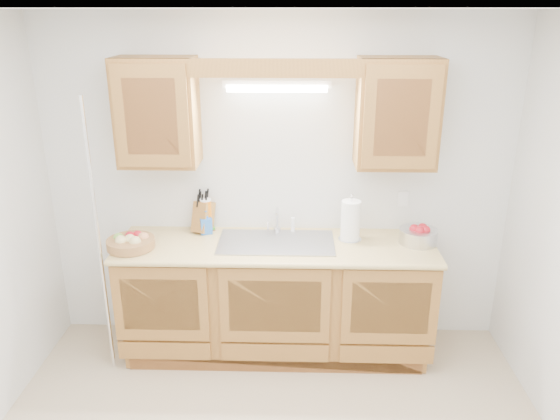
{
  "coord_description": "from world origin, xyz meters",
  "views": [
    {
      "loc": [
        0.13,
        -2.43,
        2.5
      ],
      "look_at": [
        0.04,
        0.85,
        1.29
      ],
      "focal_mm": 35.0,
      "sensor_mm": 36.0,
      "label": 1
    }
  ],
  "objects_px": {
    "apple_bowl": "(419,235)",
    "knife_block": "(203,216)",
    "fruit_basket": "(131,242)",
    "paper_towel": "(351,221)"
  },
  "relations": [
    {
      "from": "apple_bowl",
      "to": "knife_block",
      "type": "bearing_deg",
      "value": 173.38
    },
    {
      "from": "knife_block",
      "to": "fruit_basket",
      "type": "bearing_deg",
      "value": -120.08
    },
    {
      "from": "knife_block",
      "to": "paper_towel",
      "type": "relative_size",
      "value": 0.94
    },
    {
      "from": "fruit_basket",
      "to": "apple_bowl",
      "type": "height_order",
      "value": "apple_bowl"
    },
    {
      "from": "paper_towel",
      "to": "apple_bowl",
      "type": "distance_m",
      "value": 0.5
    },
    {
      "from": "apple_bowl",
      "to": "fruit_basket",
      "type": "bearing_deg",
      "value": -175.87
    },
    {
      "from": "fruit_basket",
      "to": "paper_towel",
      "type": "relative_size",
      "value": 1.11
    },
    {
      "from": "fruit_basket",
      "to": "apple_bowl",
      "type": "xyz_separation_m",
      "value": [
        2.06,
        0.15,
        0.02
      ]
    },
    {
      "from": "fruit_basket",
      "to": "knife_block",
      "type": "xyz_separation_m",
      "value": [
        0.47,
        0.33,
        0.07
      ]
    },
    {
      "from": "fruit_basket",
      "to": "paper_towel",
      "type": "bearing_deg",
      "value": 6.87
    }
  ]
}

